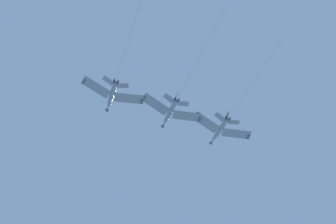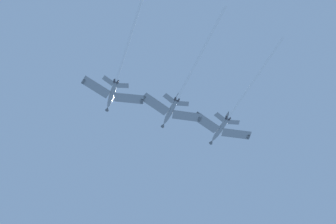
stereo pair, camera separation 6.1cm
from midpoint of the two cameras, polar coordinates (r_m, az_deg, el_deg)
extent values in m
ellipsoid|color=gray|center=(132.91, -7.49, 2.34)|extent=(3.37, 11.49, 6.49)
cone|color=#595E60|center=(137.70, -8.09, 0.45)|extent=(1.49, 2.13, 1.78)
ellipsoid|color=black|center=(134.82, -7.62, 1.91)|extent=(1.45, 3.03, 2.04)
cube|color=gray|center=(132.51, -9.61, 3.28)|extent=(9.25, 4.08, 1.76)
cube|color=#595E60|center=(132.71, -11.25, 3.97)|extent=(0.84, 1.72, 0.90)
cube|color=gray|center=(132.26, -5.25, 1.81)|extent=(9.58, 6.58, 1.76)
cube|color=#595E60|center=(132.27, -3.53, 1.37)|extent=(1.30, 1.81, 0.90)
cube|color=gray|center=(129.52, -7.98, 4.17)|extent=(3.82, 2.23, 0.93)
cube|color=gray|center=(129.41, -6.06, 3.53)|extent=(3.97, 3.14, 0.93)
cube|color=#595E60|center=(130.61, -6.90, 4.18)|extent=(0.71, 3.37, 3.57)
cylinder|color=#38383D|center=(128.84, -7.15, 4.13)|extent=(0.99, 1.36, 1.16)
cylinder|color=#38383D|center=(128.82, -6.77, 4.00)|extent=(0.99, 1.36, 1.16)
cylinder|color=white|center=(117.75, -5.08, 9.98)|extent=(5.66, 30.83, 15.71)
ellipsoid|color=gray|center=(133.38, 0.30, 0.05)|extent=(3.00, 11.53, 6.38)
cone|color=#595E60|center=(138.03, -0.64, -1.75)|extent=(1.43, 2.09, 1.77)
ellipsoid|color=black|center=(135.25, 0.04, -0.35)|extent=(1.35, 3.02, 2.02)
cube|color=gray|center=(132.18, -1.72, 1.05)|extent=(9.33, 4.39, 1.73)
cube|color=#595E60|center=(131.76, -3.33, 1.80)|extent=(0.90, 1.75, 0.88)
cube|color=gray|center=(133.55, 2.52, -0.55)|extent=(9.60, 6.36, 1.73)
cube|color=#595E60|center=(134.18, 4.19, -1.05)|extent=(1.26, 1.82, 0.88)
cube|color=gray|center=(129.74, 0.12, 1.83)|extent=(3.86, 2.34, 0.92)
cube|color=gray|center=(130.34, 1.98, 1.12)|extent=(3.98, 3.06, 0.92)
cube|color=#595E60|center=(131.19, 1.11, 1.82)|extent=(0.60, 3.37, 3.56)
cylinder|color=#38383D|center=(129.36, 0.98, 1.76)|extent=(0.95, 1.34, 1.15)
cylinder|color=#38383D|center=(129.48, 1.35, 1.61)|extent=(0.95, 1.34, 1.15)
cylinder|color=white|center=(118.72, 4.12, 7.27)|extent=(4.69, 31.17, 15.47)
ellipsoid|color=gray|center=(136.78, 6.94, -2.33)|extent=(3.03, 11.45, 6.59)
cone|color=#595E60|center=(141.42, 5.82, -3.98)|extent=(1.44, 2.10, 1.79)
ellipsoid|color=black|center=(138.63, 6.60, -2.68)|extent=(1.36, 3.01, 2.06)
cube|color=gray|center=(134.95, 5.04, -1.39)|extent=(9.32, 4.34, 1.79)
cube|color=#595E60|center=(134.01, 3.49, -0.67)|extent=(0.89, 1.73, 0.91)
cube|color=gray|center=(137.59, 9.08, -2.90)|extent=(9.59, 6.35, 1.79)
cube|color=#595E60|center=(138.70, 10.66, -3.35)|extent=(1.26, 1.80, 0.91)
cube|color=gray|center=(132.87, 6.94, -0.69)|extent=(3.85, 2.32, 0.95)
cube|color=gray|center=(134.03, 8.71, -1.36)|extent=(3.97, 3.06, 0.95)
cube|color=#595E60|center=(134.56, 7.83, -0.66)|extent=(0.61, 3.40, 3.58)
cylinder|color=#38383D|center=(132.72, 7.80, -0.77)|extent=(0.95, 1.34, 1.16)
cylinder|color=#38383D|center=(132.95, 8.15, -0.91)|extent=(0.95, 1.34, 1.16)
cylinder|color=white|center=(122.60, 11.26, 4.01)|extent=(4.47, 29.45, 15.31)
camera|label=1|loc=(0.03, 89.99, -0.04)|focal=45.73mm
camera|label=2|loc=(0.03, -90.01, 0.04)|focal=45.73mm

